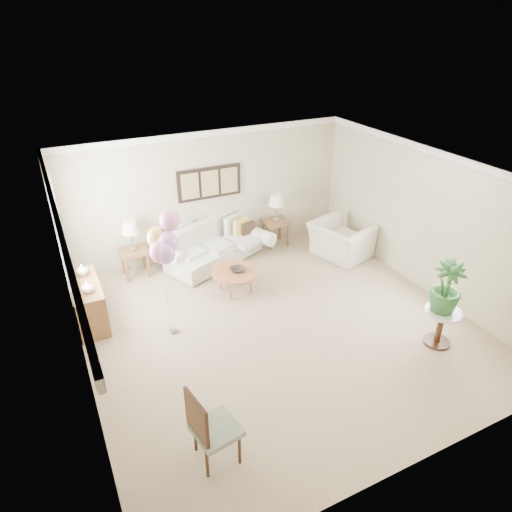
% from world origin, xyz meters
% --- Properties ---
extents(ground_plane, '(6.00, 6.00, 0.00)m').
position_xyz_m(ground_plane, '(0.00, 0.00, 0.00)').
color(ground_plane, tan).
extents(room_shell, '(6.04, 6.04, 2.60)m').
position_xyz_m(room_shell, '(-0.11, 0.09, 1.63)').
color(room_shell, beige).
rests_on(room_shell, ground).
extents(wall_art_triptych, '(1.35, 0.06, 0.65)m').
position_xyz_m(wall_art_triptych, '(0.00, 2.96, 1.55)').
color(wall_art_triptych, black).
rests_on(wall_art_triptych, ground).
extents(sofa, '(2.55, 1.59, 0.83)m').
position_xyz_m(sofa, '(-0.13, 2.55, 0.33)').
color(sofa, beige).
rests_on(sofa, ground).
extents(end_table_left, '(0.52, 0.47, 0.56)m').
position_xyz_m(end_table_left, '(-1.72, 2.68, 0.47)').
color(end_table_left, brown).
rests_on(end_table_left, ground).
extents(end_table_right, '(0.53, 0.48, 0.58)m').
position_xyz_m(end_table_right, '(1.38, 2.67, 0.48)').
color(end_table_right, brown).
rests_on(end_table_right, ground).
extents(lamp_left, '(0.34, 0.34, 0.60)m').
position_xyz_m(lamp_left, '(-1.72, 2.68, 1.02)').
color(lamp_left, gray).
rests_on(lamp_left, end_table_left).
extents(lamp_right, '(0.34, 0.34, 0.59)m').
position_xyz_m(lamp_right, '(1.38, 2.67, 1.03)').
color(lamp_right, gray).
rests_on(lamp_right, end_table_right).
extents(coffee_table, '(0.87, 0.87, 0.44)m').
position_xyz_m(coffee_table, '(-0.21, 1.27, 0.41)').
color(coffee_table, '#A85F35').
rests_on(coffee_table, ground).
extents(decor_bowl, '(0.30, 0.30, 0.06)m').
position_xyz_m(decor_bowl, '(-0.18, 1.24, 0.47)').
color(decor_bowl, '#292320').
rests_on(decor_bowl, coffee_table).
extents(armchair, '(1.25, 1.36, 0.74)m').
position_xyz_m(armchair, '(2.34, 1.57, 0.37)').
color(armchair, beige).
rests_on(armchair, ground).
extents(side_table, '(0.56, 0.56, 0.61)m').
position_xyz_m(side_table, '(2.02, -1.49, 0.46)').
color(side_table, silver).
rests_on(side_table, ground).
extents(potted_plant, '(0.61, 0.61, 0.83)m').
position_xyz_m(potted_plant, '(2.00, -1.46, 1.02)').
color(potted_plant, '#2A5224').
rests_on(potted_plant, side_table).
extents(accent_chair, '(0.56, 0.56, 1.00)m').
position_xyz_m(accent_chair, '(-1.92, -1.90, 0.52)').
color(accent_chair, gray).
rests_on(accent_chair, ground).
extents(credenza, '(0.46, 1.20, 0.74)m').
position_xyz_m(credenza, '(-2.76, 1.50, 0.37)').
color(credenza, brown).
rests_on(credenza, ground).
extents(vase_white, '(0.24, 0.24, 0.20)m').
position_xyz_m(vase_white, '(-2.74, 1.21, 0.84)').
color(vase_white, white).
rests_on(vase_white, credenza).
extents(vase_sage, '(0.22, 0.22, 0.20)m').
position_xyz_m(vase_sage, '(-2.74, 1.80, 0.84)').
color(vase_sage, beige).
rests_on(vase_sage, credenza).
extents(balloon_cluster, '(0.53, 0.54, 2.08)m').
position_xyz_m(balloon_cluster, '(-1.61, 0.62, 1.63)').
color(balloon_cluster, gray).
rests_on(balloon_cluster, ground).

